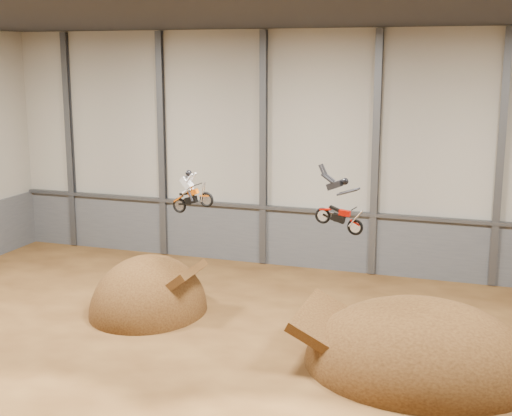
{
  "coord_description": "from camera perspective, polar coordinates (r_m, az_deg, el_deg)",
  "views": [
    {
      "loc": [
        9.84,
        -25.11,
        12.4
      ],
      "look_at": [
        -0.11,
        4.0,
        5.87
      ],
      "focal_mm": 50.0,
      "sensor_mm": 36.0,
      "label": 1
    }
  ],
  "objects": [
    {
      "name": "fmx_rider_b",
      "position": [
        28.54,
        6.54,
        0.64
      ],
      "size": [
        3.29,
        1.19,
        2.93
      ],
      "primitive_type": null,
      "rotation": [
        0.0,
        0.24,
        -0.13
      ],
      "color": "#C30B00"
    },
    {
      "name": "steel_column_4",
      "position": [
        40.27,
        18.96,
        3.62
      ],
      "size": [
        0.4,
        0.36,
        13.9
      ],
      "primitive_type": "cube",
      "color": "#47494F",
      "rests_on": "ground"
    },
    {
      "name": "steel_rail",
      "position": [
        42.0,
        4.89,
        -0.23
      ],
      "size": [
        39.8,
        0.35,
        0.2
      ],
      "primitive_type": "cube",
      "color": "#47494F",
      "rests_on": "lower_band_back"
    },
    {
      "name": "takeoff_ramp",
      "position": [
        36.22,
        -8.55,
        -8.18
      ],
      "size": [
        5.65,
        6.52,
        5.65
      ],
      "primitive_type": "ellipsoid",
      "color": "#38200E",
      "rests_on": "ground"
    },
    {
      "name": "ceiling",
      "position": [
        27.02,
        -2.62,
        15.36
      ],
      "size": [
        40.0,
        40.0,
        0.0
      ],
      "primitive_type": "plane",
      "color": "black",
      "rests_on": "back_wall"
    },
    {
      "name": "lower_band_back",
      "position": [
        42.55,
        4.9,
        -2.56
      ],
      "size": [
        39.8,
        0.18,
        3.5
      ],
      "primitive_type": "cube",
      "color": "#52555A",
      "rests_on": "ground"
    },
    {
      "name": "steel_column_0",
      "position": [
        48.21,
        -14.68,
        5.16
      ],
      "size": [
        0.4,
        0.36,
        13.9
      ],
      "primitive_type": "cube",
      "color": "#47494F",
      "rests_on": "ground"
    },
    {
      "name": "steel_column_2",
      "position": [
        42.37,
        0.6,
        4.66
      ],
      "size": [
        0.4,
        0.36,
        13.9
      ],
      "primitive_type": "cube",
      "color": "#47494F",
      "rests_on": "ground"
    },
    {
      "name": "fmx_rider_a",
      "position": [
        32.2,
        -4.96,
        1.57
      ],
      "size": [
        2.73,
        1.19,
        2.49
      ],
      "primitive_type": null,
      "rotation": [
        0.0,
        -0.27,
        -0.14
      ],
      "color": "#DC5A08"
    },
    {
      "name": "landing_ramp",
      "position": [
        30.55,
        12.95,
        -12.29
      ],
      "size": [
        9.48,
        8.39,
        5.47
      ],
      "primitive_type": "ellipsoid",
      "color": "#38200E",
      "rests_on": "ground"
    },
    {
      "name": "back_wall",
      "position": [
        41.65,
        5.06,
        4.48
      ],
      "size": [
        40.0,
        0.1,
        14.0
      ],
      "primitive_type": "cube",
      "color": "#A8A295",
      "rests_on": "ground"
    },
    {
      "name": "floor",
      "position": [
        29.68,
        -2.36,
        -12.72
      ],
      "size": [
        40.0,
        40.0,
        0.0
      ],
      "primitive_type": "plane",
      "color": "#4A2D13",
      "rests_on": "ground"
    },
    {
      "name": "steel_column_1",
      "position": [
        44.89,
        -7.53,
        4.97
      ],
      "size": [
        0.4,
        0.36,
        13.9
      ],
      "primitive_type": "cube",
      "color": "#47494F",
      "rests_on": "ground"
    },
    {
      "name": "steel_column_3",
      "position": [
        40.79,
        9.55,
        4.21
      ],
      "size": [
        0.4,
        0.36,
        13.9
      ],
      "primitive_type": "cube",
      "color": "#47494F",
      "rests_on": "ground"
    }
  ]
}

